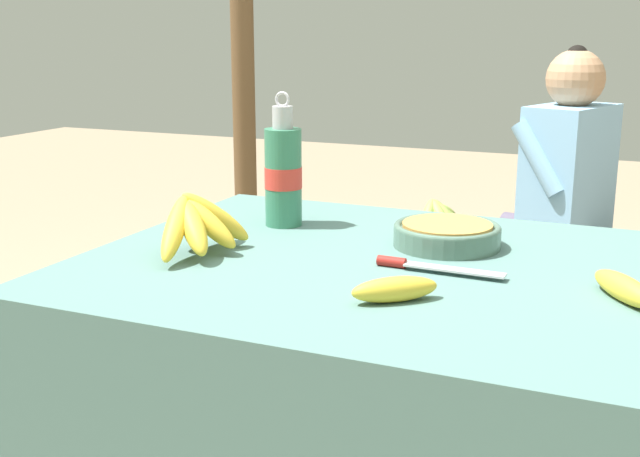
% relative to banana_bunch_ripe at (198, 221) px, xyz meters
% --- Properties ---
extents(market_counter, '(1.15, 0.93, 0.68)m').
position_rel_banana_bunch_ripe_xyz_m(market_counter, '(0.36, 0.09, -0.41)').
color(market_counter, '#4C706B').
rests_on(market_counter, ground_plane).
extents(banana_bunch_ripe, '(0.16, 0.28, 0.13)m').
position_rel_banana_bunch_ripe_xyz_m(banana_bunch_ripe, '(0.00, 0.00, 0.00)').
color(banana_bunch_ripe, '#4C381E').
rests_on(banana_bunch_ripe, market_counter).
extents(serving_bowl, '(0.22, 0.22, 0.05)m').
position_rel_banana_bunch_ripe_xyz_m(serving_bowl, '(0.45, 0.25, -0.04)').
color(serving_bowl, '#4C6B5B').
rests_on(serving_bowl, market_counter).
extents(water_bottle, '(0.09, 0.09, 0.31)m').
position_rel_banana_bunch_ripe_xyz_m(water_bottle, '(0.05, 0.28, 0.05)').
color(water_bottle, '#337556').
rests_on(water_bottle, market_counter).
extents(loose_banana_front, '(0.14, 0.13, 0.04)m').
position_rel_banana_bunch_ripe_xyz_m(loose_banana_front, '(0.46, -0.13, -0.04)').
color(loose_banana_front, gold).
rests_on(loose_banana_front, market_counter).
extents(loose_banana_side, '(0.13, 0.16, 0.04)m').
position_rel_banana_bunch_ripe_xyz_m(loose_banana_side, '(0.80, 0.03, -0.04)').
color(loose_banana_side, gold).
rests_on(loose_banana_side, market_counter).
extents(knife, '(0.24, 0.03, 0.02)m').
position_rel_banana_bunch_ripe_xyz_m(knife, '(0.45, 0.06, -0.06)').
color(knife, '#BCBCC1').
rests_on(knife, market_counter).
extents(wooden_bench, '(1.43, 0.32, 0.40)m').
position_rel_banana_bunch_ripe_xyz_m(wooden_bench, '(0.46, 1.50, -0.42)').
color(wooden_bench, '#4C3823').
rests_on(wooden_bench, ground_plane).
extents(seated_vendor, '(0.47, 0.43, 1.07)m').
position_rel_banana_bunch_ripe_xyz_m(seated_vendor, '(0.51, 1.48, -0.14)').
color(seated_vendor, '#564C60').
rests_on(seated_vendor, ground_plane).
extents(banana_bunch_green, '(0.16, 0.26, 0.13)m').
position_rel_banana_bunch_ripe_xyz_m(banana_bunch_green, '(0.10, 1.49, -0.29)').
color(banana_bunch_green, '#4C381E').
rests_on(banana_bunch_green, wooden_bench).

